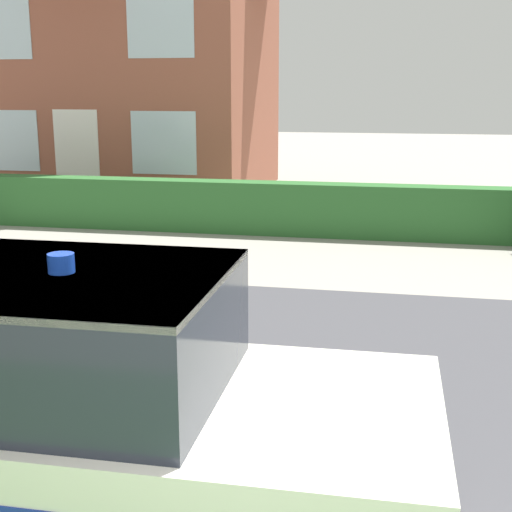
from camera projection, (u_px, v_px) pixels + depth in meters
road_strip at (352, 400)px, 5.96m from camera, size 28.00×6.52×0.01m
garden_hedge at (301, 209)px, 12.55m from camera, size 13.83×0.50×0.93m
police_car at (92, 406)px, 4.22m from camera, size 3.95×1.81×1.63m
house_left at (130, 40)px, 17.32m from camera, size 6.73×6.02×7.20m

